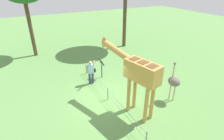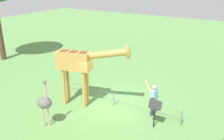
% 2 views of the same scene
% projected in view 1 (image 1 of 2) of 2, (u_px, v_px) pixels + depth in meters
% --- Properties ---
extents(ground_plane, '(60.00, 60.00, 0.00)m').
position_uv_depth(ground_plane, '(109.00, 99.00, 10.09)').
color(ground_plane, '#60934C').
extents(giraffe, '(3.74, 1.35, 3.43)m').
position_uv_depth(giraffe, '(137.00, 72.00, 8.17)').
color(giraffe, '#C69347').
rests_on(giraffe, ground_plane).
extents(visitor, '(0.61, 0.59, 1.76)m').
position_uv_depth(visitor, '(91.00, 71.00, 11.22)').
color(visitor, navy).
rests_on(visitor, ground_plane).
extents(ostrich, '(0.70, 0.56, 2.25)m').
position_uv_depth(ostrich, '(174.00, 82.00, 9.52)').
color(ostrich, '#CC9E93').
rests_on(ostrich, ground_plane).
extents(info_sign, '(0.56, 0.21, 1.32)m').
position_uv_depth(info_sign, '(102.00, 65.00, 11.92)').
color(info_sign, black).
rests_on(info_sign, ground_plane).
extents(wire_fence, '(7.05, 0.05, 0.75)m').
position_uv_depth(wire_fence, '(108.00, 94.00, 9.87)').
color(wire_fence, slate).
rests_on(wire_fence, ground_plane).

